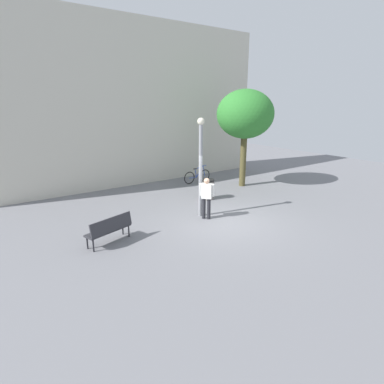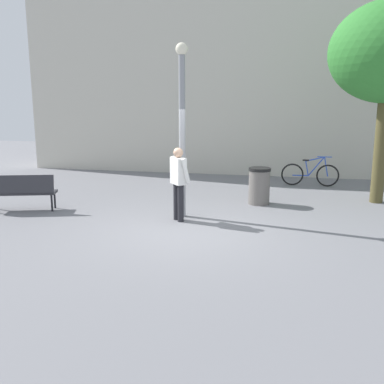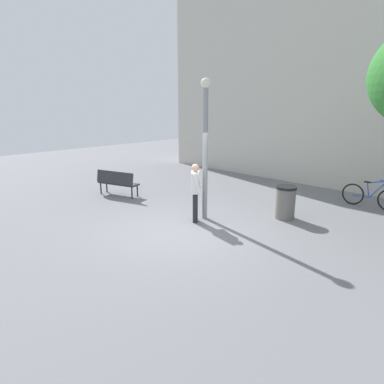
% 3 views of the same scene
% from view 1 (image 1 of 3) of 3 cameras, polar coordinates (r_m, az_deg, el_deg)
% --- Properties ---
extents(ground_plane, '(36.00, 36.00, 0.00)m').
position_cam_1_polar(ground_plane, '(12.33, 6.16, -5.45)').
color(ground_plane, slate).
extents(building_facade, '(15.96, 2.00, 8.74)m').
position_cam_1_polar(building_facade, '(18.47, -11.10, 15.39)').
color(building_facade, beige).
rests_on(building_facade, ground_plane).
extents(lamppost, '(0.28, 0.28, 3.94)m').
position_cam_1_polar(lamppost, '(12.32, 1.58, 5.56)').
color(lamppost, gray).
rests_on(lamppost, ground_plane).
extents(person_by_lamppost, '(0.57, 0.59, 1.67)m').
position_cam_1_polar(person_by_lamppost, '(12.32, 2.66, -0.65)').
color(person_by_lamppost, '#232328').
rests_on(person_by_lamppost, ground_plane).
extents(park_bench, '(1.67, 0.92, 0.92)m').
position_cam_1_polar(park_bench, '(10.65, -14.76, -6.35)').
color(park_bench, '#2D2D33').
rests_on(park_bench, ground_plane).
extents(plaza_tree, '(3.00, 3.00, 5.17)m').
position_cam_1_polar(plaza_tree, '(17.16, 9.67, 13.72)').
color(plaza_tree, brown).
rests_on(plaza_tree, ground_plane).
extents(bicycle_blue, '(1.81, 0.08, 0.97)m').
position_cam_1_polar(bicycle_blue, '(18.08, 0.97, 2.92)').
color(bicycle_blue, black).
rests_on(bicycle_blue, ground_plane).
extents(trash_bin, '(0.58, 0.58, 0.97)m').
position_cam_1_polar(trash_bin, '(15.00, 2.96, 0.53)').
color(trash_bin, '#66605B').
rests_on(trash_bin, ground_plane).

